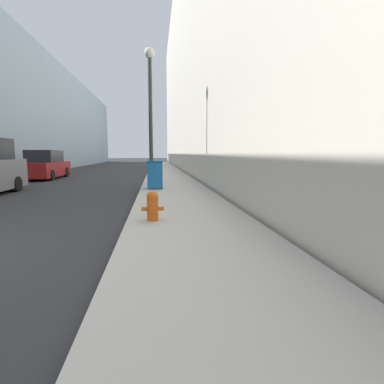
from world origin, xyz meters
The scene contains 6 objects.
sidewalk_right centered at (5.14, 18.00, 0.07)m, with size 2.83×60.00×0.14m.
building_right_stone centered at (12.66, 26.00, 10.04)m, with size 12.00×60.00×20.08m.
fire_hydrant centered at (4.30, 2.25, 0.48)m, with size 0.48×0.37×0.65m.
trash_bin centered at (4.33, 8.21, 0.73)m, with size 0.63×0.67×1.14m.
lamppost centered at (4.16, 10.24, 3.83)m, with size 0.48×0.48×6.23m.
parked_sedan_near centered at (-2.57, 15.72, 0.81)m, with size 1.87×4.79×1.80m.
Camera 1 is at (4.38, -4.18, 1.60)m, focal length 28.00 mm.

